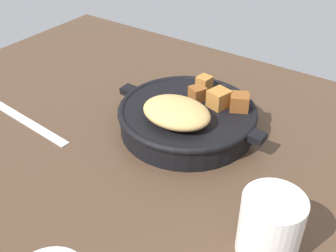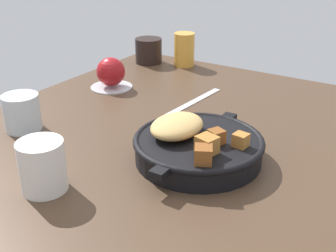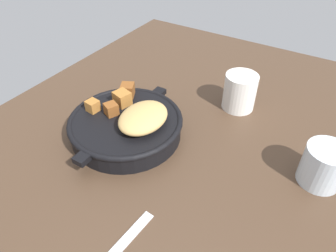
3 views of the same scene
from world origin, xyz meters
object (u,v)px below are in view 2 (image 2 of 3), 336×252
object	(u,v)px
red_apple	(111,72)
water_glass_short	(22,112)
butter_knife	(194,101)
ceramic_mug_white	(42,166)
cast_iron_skillet	(196,145)
coffee_mug_dark	(149,51)
juice_glass_amber	(184,49)

from	to	relation	value
red_apple	water_glass_short	world-z (taller)	red_apple
butter_knife	water_glass_short	distance (cm)	39.43
water_glass_short	ceramic_mug_white	world-z (taller)	ceramic_mug_white
red_apple	cast_iron_skillet	bearing A→B (deg)	-120.18
butter_knife	coffee_mug_dark	world-z (taller)	coffee_mug_dark
red_apple	ceramic_mug_white	xyz separation A→B (cm)	(-43.03, -21.47, -0.07)
cast_iron_skillet	coffee_mug_dark	distance (cm)	61.89
red_apple	juice_glass_amber	distance (cm)	27.81
coffee_mug_dark	cast_iron_skillet	bearing A→B (deg)	-137.33
red_apple	ceramic_mug_white	distance (cm)	48.09
juice_glass_amber	coffee_mug_dark	world-z (taller)	juice_glass_amber
water_glass_short	juice_glass_amber	xyz separation A→B (cm)	(56.66, -5.10, 1.15)
butter_knife	water_glass_short	xyz separation A→B (cm)	(-32.29, 22.35, 3.56)
water_glass_short	coffee_mug_dark	size ratio (longest dim) A/B	0.93
ceramic_mug_white	juice_glass_amber	xyz separation A→B (cm)	(70.21, 15.59, 0.68)
butter_knife	coffee_mug_dark	size ratio (longest dim) A/B	2.64
red_apple	water_glass_short	xyz separation A→B (cm)	(-29.48, -0.78, -0.55)
cast_iron_skillet	red_apple	distance (cm)	42.99
water_glass_short	coffee_mug_dark	world-z (taller)	same
red_apple	coffee_mug_dark	xyz separation A→B (cm)	(23.90, 4.80, -0.56)
cast_iron_skillet	juice_glass_amber	xyz separation A→B (cm)	(48.77, 31.27, 1.95)
cast_iron_skillet	butter_knife	size ratio (longest dim) A/B	1.30
cast_iron_skillet	juice_glass_amber	size ratio (longest dim) A/B	2.83
water_glass_short	coffee_mug_dark	bearing A→B (deg)	5.96
butter_knife	ceramic_mug_white	size ratio (longest dim) A/B	2.52
ceramic_mug_white	water_glass_short	bearing A→B (deg)	56.77
cast_iron_skillet	red_apple	xyz separation A→B (cm)	(21.60, 37.15, 1.35)
coffee_mug_dark	juice_glass_amber	bearing A→B (deg)	-72.94
juice_glass_amber	ceramic_mug_white	bearing A→B (deg)	-167.48
ceramic_mug_white	coffee_mug_dark	xyz separation A→B (cm)	(66.93, 26.26, -0.49)
butter_knife	water_glass_short	bearing A→B (deg)	149.90
butter_knife	juice_glass_amber	world-z (taller)	juice_glass_amber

